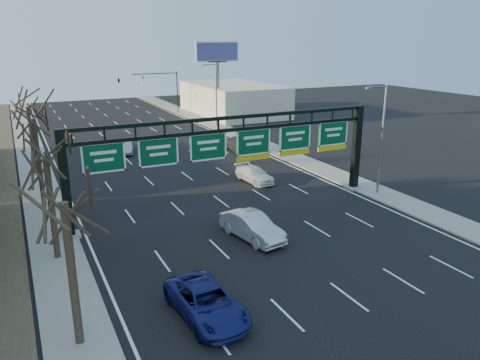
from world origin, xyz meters
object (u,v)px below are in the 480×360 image
car_blue_suv (206,302)px  car_white_wagon (254,174)px  sign_gantry (233,150)px  car_silver_sedan (252,226)px

car_blue_suv → car_white_wagon: bearing=52.2°
sign_gantry → car_white_wagon: 8.33m
sign_gantry → car_silver_sedan: 6.78m
sign_gantry → car_white_wagon: sign_gantry is taller
car_silver_sedan → car_white_wagon: (6.01, 11.06, -0.17)m
sign_gantry → car_blue_suv: sign_gantry is taller
car_blue_suv → car_silver_sedan: 9.24m
car_blue_suv → car_white_wagon: size_ratio=1.18×
car_silver_sedan → car_white_wagon: car_silver_sedan is taller
car_blue_suv → car_white_wagon: car_blue_suv is taller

